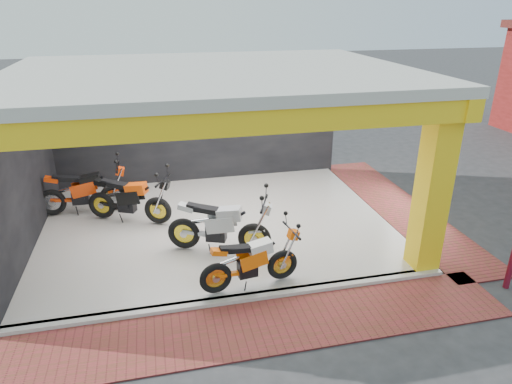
% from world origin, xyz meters
% --- Properties ---
extents(ground, '(80.00, 80.00, 0.00)m').
position_xyz_m(ground, '(0.00, 0.00, 0.00)').
color(ground, '#2D2D30').
rests_on(ground, ground).
extents(showroom_floor, '(8.00, 6.00, 0.10)m').
position_xyz_m(showroom_floor, '(0.00, 2.00, 0.05)').
color(showroom_floor, silver).
rests_on(showroom_floor, ground).
extents(showroom_ceiling, '(8.40, 6.40, 0.20)m').
position_xyz_m(showroom_ceiling, '(0.00, 2.00, 3.60)').
color(showroom_ceiling, beige).
rests_on(showroom_ceiling, corner_column).
extents(back_wall, '(8.20, 0.20, 3.50)m').
position_xyz_m(back_wall, '(0.00, 5.10, 1.75)').
color(back_wall, black).
rests_on(back_wall, ground).
extents(left_wall, '(0.20, 6.20, 3.50)m').
position_xyz_m(left_wall, '(-4.10, 2.00, 1.75)').
color(left_wall, black).
rests_on(left_wall, ground).
extents(corner_column, '(0.50, 0.50, 3.50)m').
position_xyz_m(corner_column, '(3.75, -0.75, 1.75)').
color(corner_column, yellow).
rests_on(corner_column, ground).
extents(header_beam_front, '(8.40, 0.30, 0.40)m').
position_xyz_m(header_beam_front, '(0.00, -1.00, 3.30)').
color(header_beam_front, yellow).
rests_on(header_beam_front, corner_column).
extents(header_beam_right, '(0.30, 6.40, 0.40)m').
position_xyz_m(header_beam_right, '(4.00, 2.00, 3.30)').
color(header_beam_right, yellow).
rests_on(header_beam_right, corner_column).
extents(floor_kerb, '(8.00, 0.20, 0.10)m').
position_xyz_m(floor_kerb, '(0.00, -1.02, 0.05)').
color(floor_kerb, silver).
rests_on(floor_kerb, ground).
extents(paver_front, '(9.00, 1.40, 0.03)m').
position_xyz_m(paver_front, '(0.00, -1.80, 0.01)').
color(paver_front, maroon).
rests_on(paver_front, ground).
extents(paver_right, '(1.40, 7.00, 0.03)m').
position_xyz_m(paver_right, '(4.80, 2.00, 0.01)').
color(paver_right, maroon).
rests_on(paver_right, ground).
extents(moto_hero, '(2.08, 1.00, 1.23)m').
position_xyz_m(moto_hero, '(0.87, -0.65, 0.71)').
color(moto_hero, '#FF640A').
rests_on(moto_hero, showroom_floor).
extents(moto_row_a, '(2.48, 1.66, 1.42)m').
position_xyz_m(moto_row_a, '(0.56, 0.36, 0.81)').
color(moto_row_a, '#AFB2B7').
rests_on(moto_row_a, showroom_floor).
extents(moto_row_b, '(2.24, 0.83, 1.37)m').
position_xyz_m(moto_row_b, '(-2.40, 3.30, 0.79)').
color(moto_row_b, '#ED3B09').
rests_on(moto_row_b, showroom_floor).
extents(moto_row_c, '(2.38, 1.69, 1.37)m').
position_xyz_m(moto_row_c, '(-1.34, 2.24, 0.78)').
color(moto_row_c, black).
rests_on(moto_row_c, showroom_floor).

